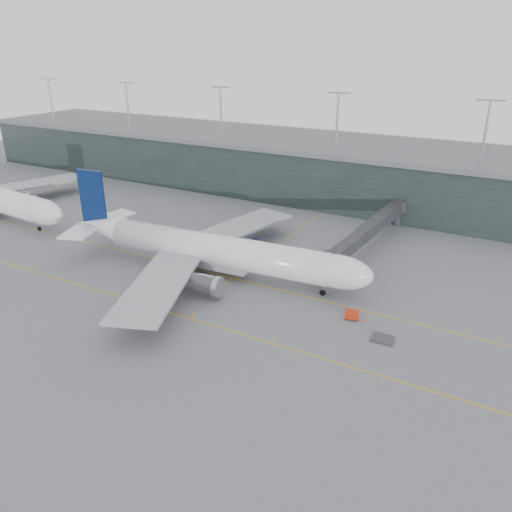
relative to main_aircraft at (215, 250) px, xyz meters
The scene contains 17 objects.
ground 6.36m from the main_aircraft, 105.18° to the left, with size 320.00×320.00×0.00m, color slate.
taxiline_a 4.99m from the main_aircraft, behind, with size 160.00×0.25×0.02m, color gold.
taxiline_b 16.82m from the main_aircraft, 93.80° to the right, with size 160.00×0.25×0.02m, color gold.
taxiline_lead_main 24.74m from the main_aircraft, 80.67° to the left, with size 0.25×60.00×0.02m, color gold.
taxiline_lead_adj 79.89m from the main_aircraft, 162.54° to the left, with size 0.25×60.00×0.02m, color gold.
terminal 62.00m from the main_aircraft, 90.99° to the left, with size 240.00×36.00×29.00m.
main_aircraft is the anchor object (origin of this frame).
jet_bridge 35.68m from the main_aircraft, 52.13° to the left, with size 5.97×42.53×6.32m.
gse_cart 28.94m from the main_aircraft, ahead, with size 2.37×1.80×1.45m.
baggage_dolly 35.59m from the main_aircraft, 11.98° to the right, with size 3.26×2.61×0.33m, color #333338.
uld_a 14.37m from the main_aircraft, 110.93° to the left, with size 2.11×1.89×1.60m.
uld_b 16.24m from the main_aircraft, 106.08° to the left, with size 2.55×2.29×1.93m.
uld_c 15.88m from the main_aircraft, 89.56° to the left, with size 2.06×1.72×1.74m.
cone_nose 31.24m from the main_aircraft, ahead, with size 0.42×0.42×0.67m, color #FC4A0E.
cone_wing_stbd 16.71m from the main_aircraft, 69.82° to the right, with size 0.41×0.41×0.65m, color orange.
cone_wing_port 16.09m from the main_aircraft, 65.32° to the left, with size 0.40×0.40×0.63m, color #F8410D.
cone_tail 12.95m from the main_aircraft, 135.88° to the right, with size 0.50×0.50×0.80m, color #F2390D.
Camera 1 is at (49.52, -75.91, 41.01)m, focal length 35.00 mm.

